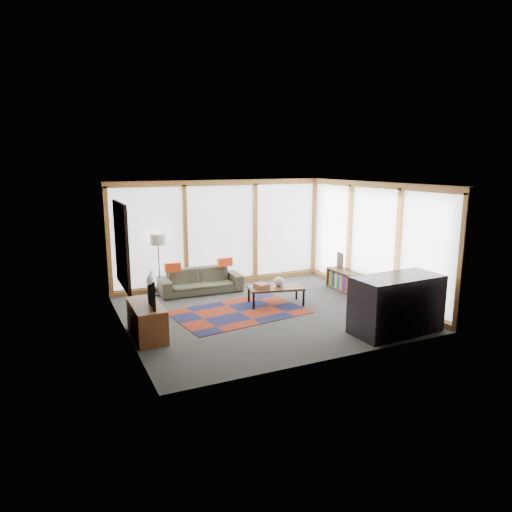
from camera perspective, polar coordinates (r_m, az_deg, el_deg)
name	(u,v)px	position (r m, az deg, el deg)	size (l,w,h in m)	color
ground	(264,312)	(9.42, 1.03, -7.02)	(5.50, 5.50, 0.00)	#30302D
room_envelope	(274,232)	(9.76, 2.24, 2.96)	(5.52, 5.02, 2.62)	#3F332E
rug	(239,312)	(9.40, -2.11, -7.02)	(2.60, 1.67, 0.01)	maroon
sofa	(200,281)	(10.82, -6.97, -3.08)	(1.92, 0.75, 0.56)	#333527
pillow_left	(173,267)	(10.56, -10.37, -1.41)	(0.37, 0.11, 0.20)	red
pillow_right	(225,262)	(10.97, -3.90, -0.76)	(0.37, 0.11, 0.20)	red
floor_lamp	(159,265)	(10.64, -12.04, -1.08)	(0.36, 0.36, 1.43)	#302519
coffee_table	(276,296)	(9.87, 2.49, -4.96)	(1.17, 0.58, 0.39)	#33200E
book_stack	(262,286)	(9.69, 0.71, -3.75)	(0.25, 0.31, 0.10)	brown
vase	(279,281)	(9.86, 2.89, -3.19)	(0.23, 0.23, 0.20)	beige
bookshelf	(356,285)	(10.72, 12.43, -3.62)	(0.35, 1.95, 0.49)	#33200E
bowl_a	(372,279)	(10.18, 14.29, -2.80)	(0.20, 0.20, 0.10)	black
bowl_b	(362,275)	(10.51, 13.12, -2.37)	(0.15, 0.15, 0.08)	black
shelf_picture	(340,260)	(11.26, 10.45, -0.53)	(0.04, 0.29, 0.38)	black
tv_console	(147,320)	(8.28, -13.50, -7.84)	(0.49, 1.19, 0.59)	brown
television	(147,291)	(8.08, -13.43, -4.23)	(0.87, 0.11, 0.50)	black
bar_counter	(396,304)	(8.58, 17.15, -5.79)	(1.64, 0.76, 1.04)	black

